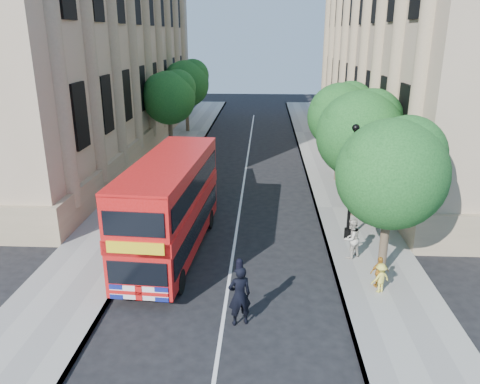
# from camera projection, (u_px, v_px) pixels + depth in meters

# --- Properties ---
(ground) EXTENTS (120.00, 120.00, 0.00)m
(ground) POSITION_uv_depth(u_px,v_px,m) (224.00, 314.00, 15.46)
(ground) COLOR black
(ground) RESTS_ON ground
(pavement_right) EXTENTS (3.50, 80.00, 0.12)m
(pavement_right) POSITION_uv_depth(u_px,v_px,m) (349.00, 209.00, 24.61)
(pavement_right) COLOR gray
(pavement_right) RESTS_ON ground
(pavement_left) EXTENTS (3.50, 80.00, 0.12)m
(pavement_left) POSITION_uv_depth(u_px,v_px,m) (134.00, 205.00, 25.19)
(pavement_left) COLOR gray
(pavement_left) RESTS_ON ground
(building_right) EXTENTS (12.00, 38.00, 18.00)m
(building_right) POSITION_uv_depth(u_px,v_px,m) (436.00, 31.00, 34.58)
(building_right) COLOR tan
(building_right) RESTS_ON ground
(building_left) EXTENTS (12.00, 38.00, 18.00)m
(building_left) POSITION_uv_depth(u_px,v_px,m) (71.00, 31.00, 35.96)
(building_left) COLOR tan
(building_left) RESTS_ON ground
(tree_right_near) EXTENTS (4.00, 4.00, 6.08)m
(tree_right_near) POSITION_uv_depth(u_px,v_px,m) (393.00, 168.00, 16.68)
(tree_right_near) COLOR #473828
(tree_right_near) RESTS_ON ground
(tree_right_mid) EXTENTS (4.20, 4.20, 6.37)m
(tree_right_mid) POSITION_uv_depth(u_px,v_px,m) (361.00, 130.00, 22.29)
(tree_right_mid) COLOR #473828
(tree_right_mid) RESTS_ON ground
(tree_right_far) EXTENTS (4.00, 4.00, 6.15)m
(tree_right_far) POSITION_uv_depth(u_px,v_px,m) (342.00, 113.00, 28.01)
(tree_right_far) COLOR #473828
(tree_right_far) RESTS_ON ground
(tree_left_far) EXTENTS (4.00, 4.00, 6.30)m
(tree_left_far) POSITION_uv_depth(u_px,v_px,m) (169.00, 95.00, 35.17)
(tree_left_far) COLOR #473828
(tree_left_far) RESTS_ON ground
(tree_left_back) EXTENTS (4.20, 4.20, 6.65)m
(tree_left_back) POSITION_uv_depth(u_px,v_px,m) (186.00, 81.00, 42.66)
(tree_left_back) COLOR #473828
(tree_left_back) RESTS_ON ground
(lamp_post) EXTENTS (0.32, 0.32, 5.16)m
(lamp_post) POSITION_uv_depth(u_px,v_px,m) (351.00, 188.00, 20.08)
(lamp_post) COLOR black
(lamp_post) RESTS_ON pavement_right
(double_decker_bus) EXTENTS (2.87, 8.82, 4.01)m
(double_decker_bus) POSITION_uv_depth(u_px,v_px,m) (171.00, 204.00, 18.99)
(double_decker_bus) COLOR red
(double_decker_bus) RESTS_ON ground
(box_van) EXTENTS (2.68, 5.49, 3.03)m
(box_van) POSITION_uv_depth(u_px,v_px,m) (188.00, 175.00, 25.46)
(box_van) COLOR black
(box_van) RESTS_ON ground
(police_constable) EXTENTS (0.87, 0.71, 2.04)m
(police_constable) POSITION_uv_depth(u_px,v_px,m) (240.00, 295.00, 14.63)
(police_constable) COLOR black
(police_constable) RESTS_ON ground
(woman_pedestrian) EXTENTS (1.02, 0.99, 1.66)m
(woman_pedestrian) POSITION_uv_depth(u_px,v_px,m) (351.00, 239.00, 18.86)
(woman_pedestrian) COLOR beige
(woman_pedestrian) RESTS_ON pavement_right
(child_a) EXTENTS (0.74, 0.43, 1.18)m
(child_a) POSITION_uv_depth(u_px,v_px,m) (380.00, 272.00, 16.71)
(child_a) COLOR orange
(child_a) RESTS_ON pavement_right
(child_b) EXTENTS (0.81, 0.67, 1.09)m
(child_b) POSITION_uv_depth(u_px,v_px,m) (380.00, 278.00, 16.40)
(child_b) COLOR #DDD44B
(child_b) RESTS_ON pavement_right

